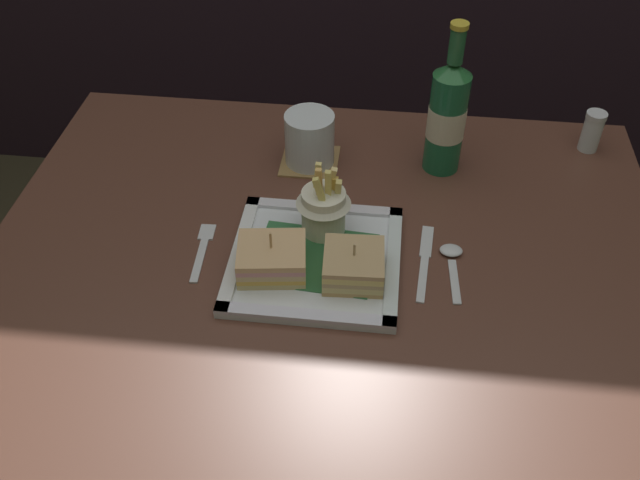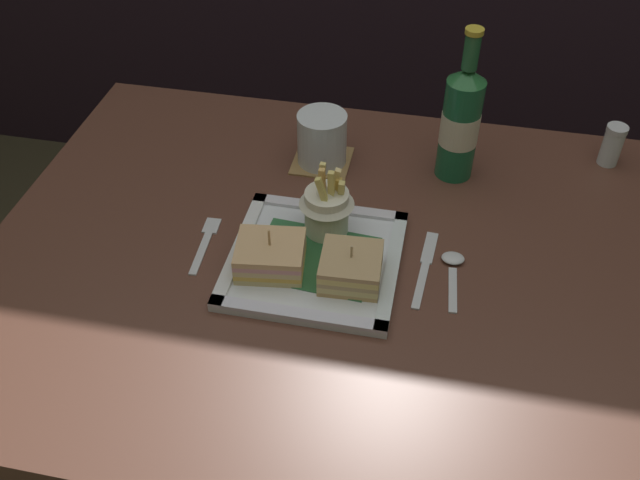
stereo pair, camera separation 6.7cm
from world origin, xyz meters
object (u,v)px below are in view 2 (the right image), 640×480
object	(u,v)px
water_glass	(322,142)
spoon	(453,266)
fork	(206,241)
fries_cup	(327,204)
sandwich_half_right	(351,267)
knife	(425,265)
salt_shaker	(611,147)
sandwich_half_left	(270,256)
dining_table	(325,309)
square_plate	(315,260)
beer_bottle	(460,122)

from	to	relation	value
water_glass	spoon	world-z (taller)	water_glass
fork	fries_cup	bearing A→B (deg)	16.66
fries_cup	fork	size ratio (longest dim) A/B	0.93
sandwich_half_right	spoon	xyz separation A→B (m)	(0.15, 0.06, -0.03)
sandwich_half_right	fries_cup	size ratio (longest dim) A/B	0.77
sandwich_half_right	knife	bearing A→B (deg)	28.73
salt_shaker	fries_cup	bearing A→B (deg)	-147.29
sandwich_half_left	dining_table	bearing A→B (deg)	33.59
sandwich_half_left	knife	bearing A→B (deg)	14.35
fries_cup	dining_table	bearing A→B (deg)	-81.19
sandwich_half_right	water_glass	world-z (taller)	water_glass
dining_table	fork	bearing A→B (deg)	-178.03
square_plate	fries_cup	xyz separation A→B (m)	(0.01, 0.07, 0.06)
sandwich_half_right	fork	bearing A→B (deg)	170.01
square_plate	knife	xyz separation A→B (m)	(0.16, 0.03, -0.00)
water_glass	spoon	size ratio (longest dim) A/B	0.76
water_glass	square_plate	bearing A→B (deg)	-80.91
fries_cup	water_glass	xyz separation A→B (m)	(-0.05, 0.19, -0.02)
fries_cup	beer_bottle	bearing A→B (deg)	47.96
water_glass	fork	distance (m)	0.28
water_glass	knife	distance (m)	0.31
square_plate	beer_bottle	xyz separation A→B (m)	(0.19, 0.27, 0.10)
sandwich_half_right	beer_bottle	world-z (taller)	beer_bottle
dining_table	water_glass	bearing A→B (deg)	102.68
dining_table	fries_cup	bearing A→B (deg)	98.81
salt_shaker	sandwich_half_left	bearing A→B (deg)	-143.22
dining_table	square_plate	bearing A→B (deg)	-125.88
sandwich_half_left	fries_cup	xyz separation A→B (m)	(0.07, 0.10, 0.03)
sandwich_half_right	sandwich_half_left	bearing A→B (deg)	-180.00
salt_shaker	sandwich_half_right	bearing A→B (deg)	-135.77
fork	spoon	size ratio (longest dim) A/B	1.07
spoon	sandwich_half_left	bearing A→B (deg)	-167.04
sandwich_half_right	knife	distance (m)	0.12
beer_bottle	fork	distance (m)	0.46
sandwich_half_left	fork	xyz separation A→B (m)	(-0.12, 0.04, -0.03)
sandwich_half_left	spoon	bearing A→B (deg)	12.96
square_plate	beer_bottle	bearing A→B (deg)	54.91
sandwich_half_left	sandwich_half_right	distance (m)	0.12
dining_table	sandwich_half_right	bearing A→B (deg)	-45.57
fries_cup	beer_bottle	size ratio (longest dim) A/B	0.45
water_glass	spoon	bearing A→B (deg)	-42.45
sandwich_half_right	salt_shaker	world-z (taller)	salt_shaker
spoon	beer_bottle	bearing A→B (deg)	93.76
sandwich_half_left	spoon	xyz separation A→B (m)	(0.26, 0.06, -0.03)
square_plate	salt_shaker	bearing A→B (deg)	37.89
fries_cup	beer_bottle	xyz separation A→B (m)	(0.18, 0.20, 0.04)
water_glass	fork	xyz separation A→B (m)	(-0.14, -0.24, -0.04)
dining_table	sandwich_half_left	world-z (taller)	sandwich_half_left
sandwich_half_left	square_plate	bearing A→B (deg)	27.13
sandwich_half_right	fork	distance (m)	0.24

